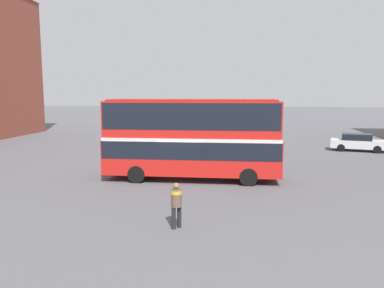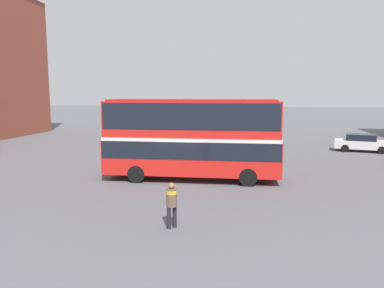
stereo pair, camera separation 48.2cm
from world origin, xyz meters
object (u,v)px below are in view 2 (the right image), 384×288
object	(u,v)px
parked_car_kerb_far	(362,143)
pedestrian_foreground	(172,200)
double_decker_bus	(192,134)
parked_car_kerb_near	(223,140)

from	to	relation	value
parked_car_kerb_far	pedestrian_foreground	bearing A→B (deg)	-107.94
double_decker_bus	pedestrian_foreground	world-z (taller)	double_decker_bus
double_decker_bus	parked_car_kerb_far	bearing A→B (deg)	43.10
parked_car_kerb_near	pedestrian_foreground	bearing A→B (deg)	99.83
double_decker_bus	parked_car_kerb_near	size ratio (longest dim) A/B	2.32
double_decker_bus	parked_car_kerb_near	xyz separation A→B (m)	(0.86, 13.24, -1.97)
parked_car_kerb_near	double_decker_bus	bearing A→B (deg)	97.10
pedestrian_foreground	parked_car_kerb_far	distance (m)	24.47
double_decker_bus	parked_car_kerb_far	distance (m)	18.48
pedestrian_foreground	parked_car_kerb_near	bearing A→B (deg)	-48.15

